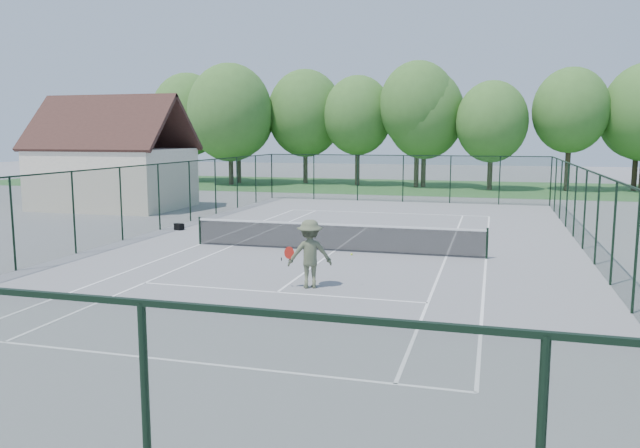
% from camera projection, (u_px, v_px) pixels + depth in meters
% --- Properties ---
extents(ground, '(140.00, 140.00, 0.00)m').
position_uv_depth(ground, '(334.00, 251.00, 23.27)').
color(ground, gray).
rests_on(ground, ground).
extents(grass_far, '(80.00, 16.00, 0.01)m').
position_uv_depth(grass_far, '(423.00, 187.00, 51.88)').
color(grass_far, '#397234').
rests_on(grass_far, ground).
extents(court_lines, '(11.05, 23.85, 0.01)m').
position_uv_depth(court_lines, '(334.00, 251.00, 23.27)').
color(court_lines, white).
rests_on(court_lines, ground).
extents(tennis_net, '(11.08, 0.08, 1.10)m').
position_uv_depth(tennis_net, '(334.00, 236.00, 23.19)').
color(tennis_net, black).
rests_on(tennis_net, ground).
extents(fence_enclosure, '(18.05, 36.05, 3.02)m').
position_uv_depth(fence_enclosure, '(334.00, 210.00, 23.05)').
color(fence_enclosure, '#19361E').
rests_on(fence_enclosure, ground).
extents(utility_building, '(8.60, 6.27, 6.63)m').
position_uv_depth(utility_building, '(113.00, 155.00, 36.61)').
color(utility_building, '#F4E6C9').
rests_on(utility_building, ground).
extents(tree_line_far, '(39.40, 6.40, 9.70)m').
position_uv_depth(tree_line_far, '(425.00, 114.00, 51.03)').
color(tree_line_far, '#3E2E21').
rests_on(tree_line_far, ground).
extents(sports_bag_a, '(0.43, 0.35, 0.30)m').
position_uv_depth(sports_bag_a, '(178.00, 227.00, 28.40)').
color(sports_bag_a, black).
rests_on(sports_bag_a, ground).
extents(sports_bag_b, '(0.39, 0.30, 0.27)m').
position_uv_depth(sports_bag_b, '(180.00, 226.00, 28.60)').
color(sports_bag_b, black).
rests_on(sports_bag_b, ground).
extents(tennis_player, '(2.03, 1.13, 1.95)m').
position_uv_depth(tennis_player, '(310.00, 254.00, 17.60)').
color(tennis_player, '#545B40').
rests_on(tennis_player, ground).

